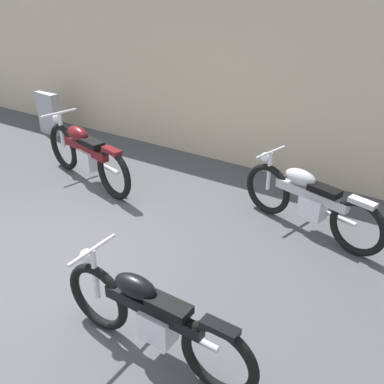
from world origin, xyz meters
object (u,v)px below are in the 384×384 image
(stone_marker, at_px, (50,113))
(motorcycle_black, at_px, (151,317))
(motorcycle_silver, at_px, (309,201))
(motorcycle_maroon, at_px, (86,154))

(stone_marker, bearing_deg, motorcycle_black, -34.10)
(stone_marker, relative_size, motorcycle_silver, 0.42)
(stone_marker, distance_m, motorcycle_silver, 5.69)
(motorcycle_black, distance_m, motorcycle_maroon, 3.73)
(motorcycle_black, distance_m, motorcycle_silver, 2.75)
(motorcycle_black, height_order, motorcycle_maroon, motorcycle_maroon)
(motorcycle_silver, relative_size, motorcycle_maroon, 0.93)
(motorcycle_black, relative_size, motorcycle_silver, 1.00)
(motorcycle_silver, bearing_deg, stone_marker, 7.15)
(motorcycle_black, bearing_deg, motorcycle_silver, -97.89)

